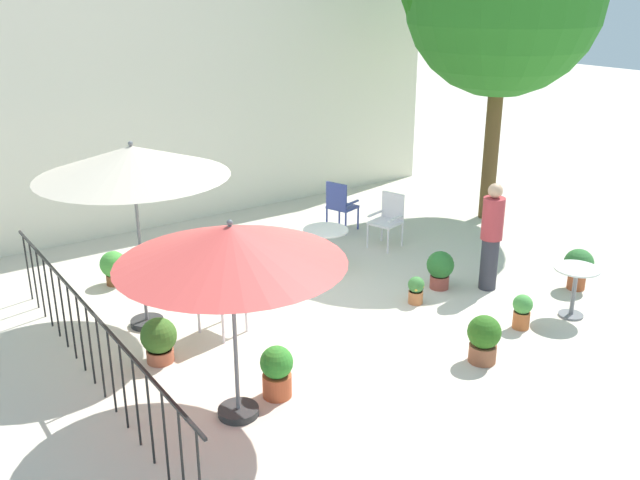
# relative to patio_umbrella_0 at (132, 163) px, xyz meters

# --- Properties ---
(ground_plane) EXTENTS (60.00, 60.00, 0.00)m
(ground_plane) POSITION_rel_patio_umbrella_0_xyz_m (2.50, -1.06, -2.25)
(ground_plane) COLOR beige
(villa_facade) EXTENTS (11.39, 0.30, 5.19)m
(villa_facade) POSITION_rel_patio_umbrella_0_xyz_m (2.50, 3.92, 0.35)
(villa_facade) COLOR #EFE5CD
(villa_facade) RESTS_ON ground
(terrace_railing) EXTENTS (0.03, 5.96, 1.01)m
(terrace_railing) POSITION_rel_patio_umbrella_0_xyz_m (-1.06, -1.06, -1.57)
(terrace_railing) COLOR black
(terrace_railing) RESTS_ON ground
(patio_umbrella_0) EXTENTS (2.43, 2.43, 2.52)m
(patio_umbrella_0) POSITION_rel_patio_umbrella_0_xyz_m (0.00, 0.00, 0.00)
(patio_umbrella_0) COLOR #2D2D2D
(patio_umbrella_0) RESTS_ON ground
(patio_umbrella_1) EXTENTS (2.31, 2.31, 2.21)m
(patio_umbrella_1) POSITION_rel_patio_umbrella_0_xyz_m (-0.01, -2.56, -0.31)
(patio_umbrella_1) COLOR #2D2D2D
(patio_umbrella_1) RESTS_ON ground
(cafe_table_0) EXTENTS (0.72, 0.72, 0.71)m
(cafe_table_0) POSITION_rel_patio_umbrella_0_xyz_m (3.07, 0.15, -1.76)
(cafe_table_0) COLOR silver
(cafe_table_0) RESTS_ON ground
(cafe_table_1) EXTENTS (0.61, 0.61, 0.72)m
(cafe_table_1) POSITION_rel_patio_umbrella_0_xyz_m (4.93, -3.12, -1.75)
(cafe_table_1) COLOR silver
(cafe_table_1) RESTS_ON ground
(patio_chair_0) EXTENTS (0.50, 0.50, 0.92)m
(patio_chair_0) POSITION_rel_patio_umbrella_0_xyz_m (1.40, 0.28, -1.72)
(patio_chair_0) COLOR silver
(patio_chair_0) RESTS_ON ground
(patio_chair_1) EXTENTS (0.59, 0.58, 0.93)m
(patio_chair_1) POSITION_rel_patio_umbrella_0_xyz_m (4.64, 0.47, -1.72)
(patio_chair_1) COLOR white
(patio_chair_1) RESTS_ON ground
(patio_chair_2) EXTENTS (0.55, 0.58, 0.94)m
(patio_chair_2) POSITION_rel_patio_umbrella_0_xyz_m (4.41, 1.58, -1.71)
(patio_chair_2) COLOR #374490
(patio_chair_2) RESTS_ON ground
(patio_chair_3) EXTENTS (0.57, 0.60, 0.97)m
(patio_chair_3) POSITION_rel_patio_umbrella_0_xyz_m (0.66, -0.80, -1.70)
(patio_chair_3) COLOR silver
(patio_chair_3) RESTS_ON ground
(potted_plant_0) EXTENTS (0.37, 0.37, 0.61)m
(potted_plant_0) POSITION_rel_patio_umbrella_0_xyz_m (0.53, -2.49, -1.93)
(potted_plant_0) COLOR #BC5230
(potted_plant_0) RESTS_ON ground
(potted_plant_1) EXTENTS (0.41, 0.41, 0.61)m
(potted_plant_1) POSITION_rel_patio_umbrella_0_xyz_m (2.98, -3.28, -1.93)
(potted_plant_1) COLOR #94563A
(potted_plant_1) RESTS_ON ground
(potted_plant_2) EXTENTS (0.44, 0.44, 0.63)m
(potted_plant_2) POSITION_rel_patio_umbrella_0_xyz_m (5.77, -2.59, -1.89)
(potted_plant_2) COLOR #A6502D
(potted_plant_2) RESTS_ON ground
(potted_plant_3) EXTENTS (0.40, 0.40, 0.53)m
(potted_plant_3) POSITION_rel_patio_umbrella_0_xyz_m (0.12, 1.58, -1.95)
(potted_plant_3) COLOR brown
(potted_plant_3) RESTS_ON ground
(potted_plant_4) EXTENTS (0.26, 0.26, 0.48)m
(potted_plant_4) POSITION_rel_patio_umbrella_0_xyz_m (4.07, -2.96, -1.99)
(potted_plant_4) COLOR #BC6032
(potted_plant_4) RESTS_ON ground
(potted_plant_5) EXTENTS (0.24, 0.24, 0.41)m
(potted_plant_5) POSITION_rel_patio_umbrella_0_xyz_m (3.44, -1.57, -2.04)
(potted_plant_5) COLOR #C07041
(potted_plant_5) RESTS_ON ground
(potted_plant_6) EXTENTS (0.41, 0.41, 0.58)m
(potted_plant_6) POSITION_rel_patio_umbrella_0_xyz_m (4.10, -1.38, -1.93)
(potted_plant_6) COLOR #9F473C
(potted_plant_6) RESTS_ON ground
(potted_plant_7) EXTENTS (0.44, 0.44, 0.57)m
(potted_plant_7) POSITION_rel_patio_umbrella_0_xyz_m (-0.24, -1.02, -1.95)
(potted_plant_7) COLOR #B25B3E
(potted_plant_7) RESTS_ON ground
(standing_person) EXTENTS (0.42, 0.42, 1.64)m
(standing_person) POSITION_rel_patio_umbrella_0_xyz_m (4.69, -1.80, -1.40)
(standing_person) COLOR #33333D
(standing_person) RESTS_ON ground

